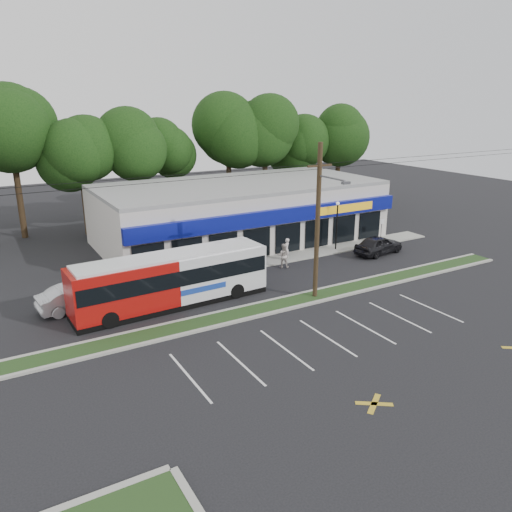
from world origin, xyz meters
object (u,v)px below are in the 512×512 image
object	(u,v)px
utility_pole	(316,218)
pedestrian_b	(283,256)
lamp_post	(337,220)
pedestrian_a	(286,250)
metrobus	(172,278)
sign_post	(382,226)
car_dark	(379,245)
car_silver	(79,296)

from	to	relation	value
utility_pole	pedestrian_b	distance (m)	7.90
lamp_post	pedestrian_a	xyz separation A→B (m)	(-5.29, -0.30, -1.74)
lamp_post	metrobus	xyz separation A→B (m)	(-16.50, -4.30, -0.89)
sign_post	car_dark	distance (m)	3.62
car_dark	pedestrian_b	xyz separation A→B (m)	(-8.87, 1.06, 0.16)
metrobus	pedestrian_b	distance (m)	10.45
car_dark	car_silver	world-z (taller)	car_silver
sign_post	pedestrian_b	distance (m)	11.54
lamp_post	sign_post	xyz separation A→B (m)	(5.00, -0.23, -1.12)
lamp_post	utility_pole	bearing A→B (deg)	-136.05
car_silver	pedestrian_a	distance (m)	16.52
utility_pole	car_silver	xyz separation A→B (m)	(-13.56, 5.89, -4.60)
pedestrian_a	metrobus	bearing A→B (deg)	-13.71
lamp_post	pedestrian_b	size ratio (longest dim) A/B	2.22
lamp_post	pedestrian_b	xyz separation A→B (m)	(-6.45, -1.58, -1.71)
pedestrian_a	car_silver	bearing A→B (deg)	-27.48
car_dark	sign_post	bearing A→B (deg)	-55.33
pedestrian_b	lamp_post	bearing A→B (deg)	-134.17
lamp_post	metrobus	size ratio (longest dim) A/B	0.34
utility_pole	lamp_post	bearing A→B (deg)	43.95
car_silver	pedestrian_b	world-z (taller)	pedestrian_b
sign_post	pedestrian_a	xyz separation A→B (m)	(-10.29, -0.07, -0.62)
sign_post	car_dark	xyz separation A→B (m)	(-2.58, -2.42, -0.76)
car_dark	car_silver	size ratio (longest dim) A/B	0.94
utility_pole	pedestrian_a	distance (m)	9.26
utility_pole	lamp_post	xyz separation A→B (m)	(8.17, 7.87, -2.74)
metrobus	car_dark	bearing A→B (deg)	2.60
lamp_post	car_dark	world-z (taller)	lamp_post
lamp_post	car_dark	xyz separation A→B (m)	(2.42, -2.64, -1.88)
metrobus	car_dark	xyz separation A→B (m)	(18.92, 1.66, -0.98)
metrobus	pedestrian_b	xyz separation A→B (m)	(10.05, 2.72, -0.82)
car_dark	utility_pole	bearing A→B (deg)	107.85
car_silver	pedestrian_b	xyz separation A→B (m)	(15.27, 0.41, 0.14)
car_dark	pedestrian_a	world-z (taller)	pedestrian_a
lamp_post	pedestrian_a	distance (m)	5.58
utility_pole	metrobus	world-z (taller)	utility_pole
metrobus	pedestrian_b	world-z (taller)	metrobus
sign_post	metrobus	distance (m)	21.89
sign_post	car_silver	xyz separation A→B (m)	(-26.72, -1.76, -0.74)
lamp_post	car_dark	size ratio (longest dim) A/B	0.91
pedestrian_a	pedestrian_b	bearing A→B (deg)	14.48
metrobus	car_dark	world-z (taller)	metrobus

